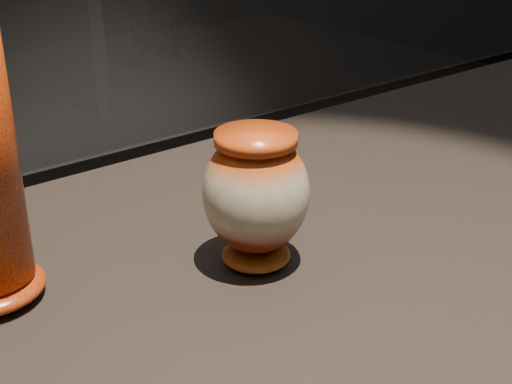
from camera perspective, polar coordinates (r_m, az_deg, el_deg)
main_vase at (r=0.82m, az=0.00°, el=-0.19°), size 0.16×0.16×0.17m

